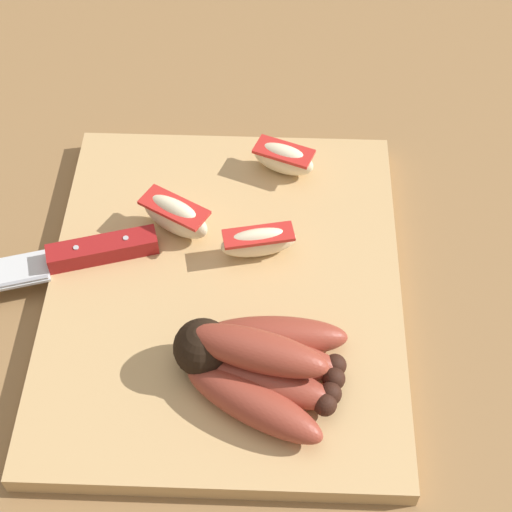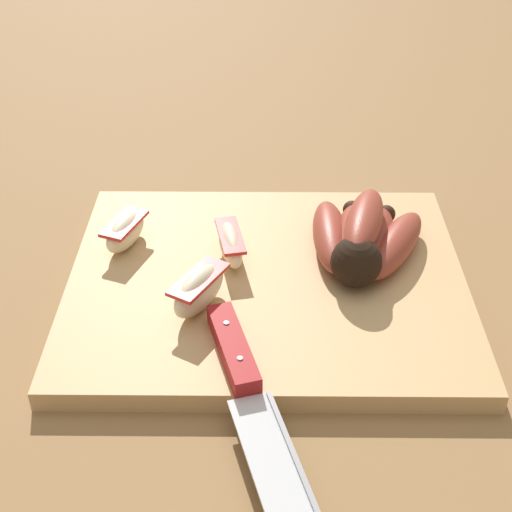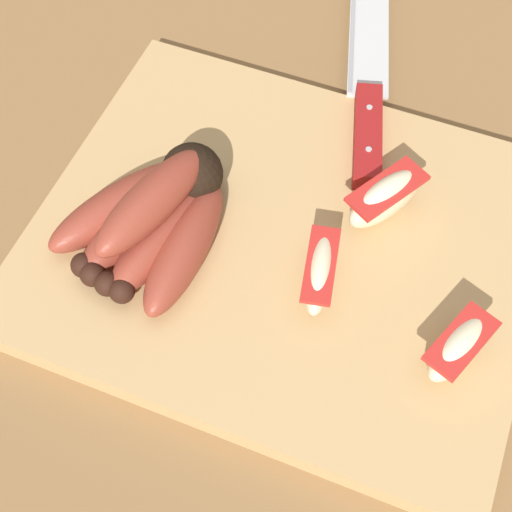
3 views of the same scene
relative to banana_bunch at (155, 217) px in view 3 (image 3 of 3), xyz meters
The scene contains 7 objects.
ground_plane 0.12m from the banana_bunch, 163.00° to the right, with size 6.00×6.00×0.00m, color olive.
cutting_board 0.10m from the banana_bunch, 163.07° to the right, with size 0.38×0.32×0.02m, color tan.
banana_bunch is the anchor object (origin of this frame).
chefs_knife 0.22m from the banana_bunch, 119.45° to the right, with size 0.11×0.28×0.02m.
apple_wedge_near 0.17m from the banana_bunch, 152.39° to the right, with size 0.06×0.07×0.04m.
apple_wedge_middle 0.24m from the banana_bunch, behind, with size 0.05×0.07×0.03m.
apple_wedge_far 0.13m from the banana_bunch, behind, with size 0.03×0.07×0.03m.
Camera 3 is at (-0.08, 0.30, 0.51)m, focal length 53.23 mm.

